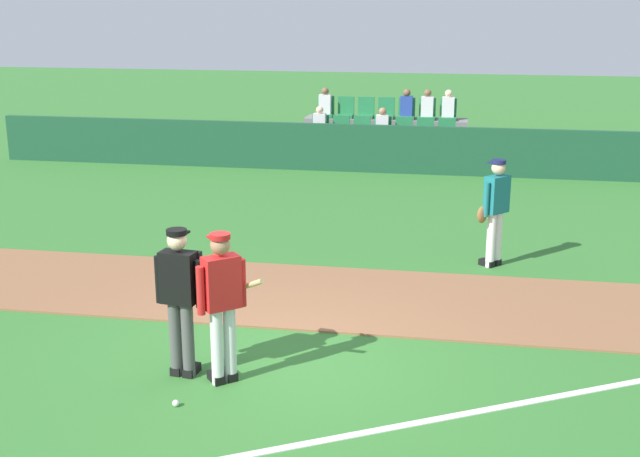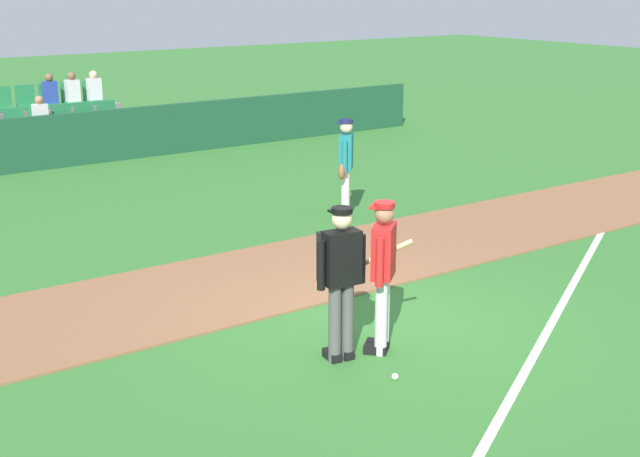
% 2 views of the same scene
% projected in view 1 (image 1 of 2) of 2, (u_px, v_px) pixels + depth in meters
% --- Properties ---
extents(ground_plane, '(80.00, 80.00, 0.00)m').
position_uv_depth(ground_plane, '(275.00, 362.00, 9.89)').
color(ground_plane, '#33702D').
extents(infield_dirt_path, '(28.00, 2.64, 0.03)m').
position_uv_depth(infield_dirt_path, '(310.00, 295.00, 12.06)').
color(infield_dirt_path, brown).
rests_on(infield_dirt_path, ground).
extents(foul_line_chalk, '(10.44, 6.09, 0.01)m').
position_uv_depth(foul_line_chalk, '(534.00, 401.00, 8.91)').
color(foul_line_chalk, white).
rests_on(foul_line_chalk, ground).
extents(dugout_fence, '(20.00, 0.16, 1.19)m').
position_uv_depth(dugout_fence, '(378.00, 149.00, 20.49)').
color(dugout_fence, '#19472D').
rests_on(dugout_fence, ground).
extents(stadium_bleachers, '(4.45, 2.10, 1.90)m').
position_uv_depth(stadium_bleachers, '(384.00, 142.00, 21.89)').
color(stadium_bleachers, slate).
rests_on(stadium_bleachers, ground).
extents(batter_red_jersey, '(0.71, 0.69, 1.76)m').
position_uv_depth(batter_red_jersey, '(222.00, 302.00, 9.12)').
color(batter_red_jersey, silver).
rests_on(batter_red_jersey, ground).
extents(umpire_home_plate, '(0.59, 0.34, 1.76)m').
position_uv_depth(umpire_home_plate, '(180.00, 294.00, 9.28)').
color(umpire_home_plate, '#4C4C4C').
rests_on(umpire_home_plate, ground).
extents(runner_teal_jersey, '(0.54, 0.51, 1.76)m').
position_uv_depth(runner_teal_jersey, '(495.00, 209.00, 13.17)').
color(runner_teal_jersey, white).
rests_on(runner_teal_jersey, ground).
extents(baseball, '(0.07, 0.07, 0.07)m').
position_uv_depth(baseball, '(176.00, 403.00, 8.80)').
color(baseball, white).
rests_on(baseball, ground).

